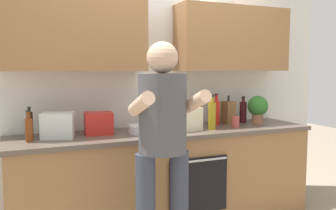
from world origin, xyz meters
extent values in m
cube|color=silver|center=(0.00, 0.36, 1.25)|extent=(4.00, 0.06, 2.50)
cube|color=olive|center=(-0.79, 0.17, 1.77)|extent=(1.21, 0.32, 0.65)
cube|color=olive|center=(0.79, 0.17, 1.77)|extent=(1.21, 0.32, 0.65)
cylinder|color=silver|center=(0.60, 0.17, 2.15)|extent=(0.34, 0.34, 0.10)
cube|color=olive|center=(0.00, 0.00, 0.43)|extent=(2.80, 0.60, 0.86)
cube|color=brown|center=(0.00, 0.00, 0.88)|extent=(2.84, 0.64, 0.04)
cube|color=black|center=(0.16, -0.31, 0.45)|extent=(0.56, 0.02, 0.50)
cylinder|color=silver|center=(0.16, -0.33, 0.68)|extent=(0.52, 0.02, 0.02)
cylinder|color=#383D4C|center=(-0.22, -0.71, 0.44)|extent=(0.14, 0.14, 0.88)
cylinder|color=#4C4C51|center=(-0.35, -0.71, 1.16)|extent=(0.34, 0.34, 0.56)
sphere|color=#D8AD8C|center=(-0.35, -0.71, 1.55)|extent=(0.22, 0.22, 0.22)
cylinder|color=#D8AD8C|center=(-0.55, -0.83, 1.24)|extent=(0.09, 0.31, 0.19)
cylinder|color=#D8AD8C|center=(-0.15, -0.83, 1.24)|extent=(0.09, 0.31, 0.19)
cylinder|color=black|center=(-1.19, 0.12, 1.01)|extent=(0.05, 0.05, 0.22)
cylinder|color=black|center=(-1.19, 0.12, 1.13)|extent=(0.02, 0.02, 0.03)
cylinder|color=black|center=(-1.19, 0.12, 1.16)|extent=(0.03, 0.03, 0.01)
cylinder|color=orange|center=(0.07, 0.17, 1.01)|extent=(0.08, 0.08, 0.22)
cylinder|color=orange|center=(0.07, 0.17, 1.15)|extent=(0.03, 0.03, 0.06)
cylinder|color=black|center=(0.07, 0.17, 1.19)|extent=(0.04, 0.04, 0.02)
cylinder|color=red|center=(0.58, 0.11, 1.02)|extent=(0.07, 0.07, 0.24)
cylinder|color=red|center=(0.58, 0.11, 1.17)|extent=(0.03, 0.03, 0.06)
cylinder|color=black|center=(0.58, 0.11, 1.21)|extent=(0.03, 0.03, 0.02)
cylinder|color=olive|center=(0.41, -0.10, 1.03)|extent=(0.07, 0.07, 0.25)
cylinder|color=olive|center=(0.41, -0.10, 1.18)|extent=(0.04, 0.04, 0.06)
cylinder|color=black|center=(0.41, -0.10, 1.22)|extent=(0.05, 0.05, 0.02)
cylinder|color=#471419|center=(0.94, 0.16, 1.01)|extent=(0.08, 0.08, 0.22)
cylinder|color=#471419|center=(0.94, 0.16, 1.14)|extent=(0.03, 0.03, 0.04)
cylinder|color=black|center=(0.94, 0.16, 1.17)|extent=(0.04, 0.04, 0.02)
cylinder|color=brown|center=(-1.20, -0.02, 0.99)|extent=(0.06, 0.06, 0.18)
cylinder|color=brown|center=(-1.20, -0.02, 1.11)|extent=(0.03, 0.03, 0.05)
cylinder|color=black|center=(-1.20, -0.02, 1.14)|extent=(0.03, 0.03, 0.01)
cylinder|color=#8C4C14|center=(0.36, 0.06, 1.02)|extent=(0.05, 0.05, 0.24)
cylinder|color=#8C4C14|center=(0.36, 0.06, 1.17)|extent=(0.03, 0.03, 0.05)
cylinder|color=black|center=(0.36, 0.06, 1.20)|extent=(0.03, 0.03, 0.01)
cylinder|color=#BF4C47|center=(0.68, -0.08, 0.95)|extent=(0.08, 0.08, 0.11)
cylinder|color=silver|center=(-0.27, -0.03, 0.94)|extent=(0.24, 0.24, 0.07)
cube|color=brown|center=(0.74, 0.14, 1.02)|extent=(0.10, 0.14, 0.23)
cylinder|color=black|center=(0.73, 0.12, 1.16)|extent=(0.02, 0.02, 0.06)
cylinder|color=black|center=(0.76, 0.16, 1.16)|extent=(0.02, 0.02, 0.06)
cylinder|color=#9E6647|center=(1.02, 0.02, 0.95)|extent=(0.12, 0.12, 0.10)
sphere|color=#2D6B28|center=(1.02, 0.02, 1.09)|extent=(0.21, 0.21, 0.21)
cube|color=red|center=(-0.63, 0.07, 1.00)|extent=(0.25, 0.21, 0.19)
cube|color=silver|center=(-0.98, 0.05, 1.00)|extent=(0.30, 0.26, 0.21)
cube|color=beige|center=(0.17, -0.05, 1.01)|extent=(0.28, 0.24, 0.21)
camera|label=1|loc=(-1.31, -3.03, 1.47)|focal=38.65mm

